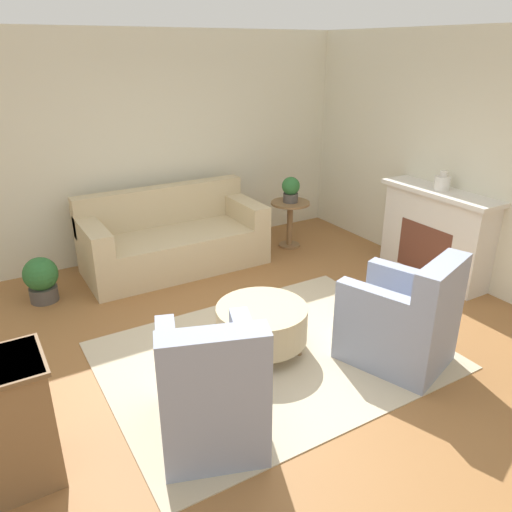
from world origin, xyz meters
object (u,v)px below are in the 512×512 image
object	(u,v)px
armchair_right	(403,323)
potted_plant_floor	(41,279)
side_table	(290,216)
couch	(173,240)
vase_mantel_near	(442,182)
ottoman_table	(262,323)
potted_plant_on_side_table	(291,189)
armchair_left	(211,392)

from	to	relation	value
armchair_right	potted_plant_floor	distance (m)	3.78
side_table	couch	bearing A→B (deg)	173.65
couch	vase_mantel_near	bearing A→B (deg)	-36.13
couch	side_table	distance (m)	1.65
ottoman_table	side_table	size ratio (longest dim) A/B	1.28
couch	potted_plant_on_side_table	bearing A→B (deg)	-6.35
couch	armchair_right	bearing A→B (deg)	-73.00
armchair_right	vase_mantel_near	distance (m)	2.13
couch	side_table	xyz separation A→B (m)	(1.64, -0.18, 0.09)
couch	armchair_right	size ratio (longest dim) A/B	2.13
ottoman_table	side_table	bearing A→B (deg)	50.24
couch	armchair_left	distance (m)	3.12
vase_mantel_near	side_table	bearing A→B (deg)	118.57
armchair_left	potted_plant_floor	distance (m)	2.90
armchair_right	ottoman_table	distance (m)	1.23
vase_mantel_near	ottoman_table	bearing A→B (deg)	-172.52
armchair_right	couch	bearing A→B (deg)	107.00
couch	potted_plant_on_side_table	xyz separation A→B (m)	(1.64, -0.18, 0.48)
couch	vase_mantel_near	xyz separation A→B (m)	(2.55, -1.86, 0.82)
armchair_right	ottoman_table	bearing A→B (deg)	141.06
couch	armchair_left	xyz separation A→B (m)	(-0.92, -2.98, 0.05)
armchair_left	side_table	distance (m)	3.79
vase_mantel_near	potted_plant_floor	distance (m)	4.58
armchair_right	potted_plant_floor	world-z (taller)	armchair_right
potted_plant_floor	vase_mantel_near	bearing A→B (deg)	-22.40
side_table	potted_plant_on_side_table	size ratio (longest dim) A/B	1.88
armchair_left	potted_plant_floor	bearing A→B (deg)	103.35
couch	side_table	bearing A→B (deg)	-6.35
armchair_left	vase_mantel_near	size ratio (longest dim) A/B	4.73
armchair_left	side_table	xyz separation A→B (m)	(2.56, 2.80, 0.05)
armchair_left	side_table	bearing A→B (deg)	47.49
armchair_right	side_table	bearing A→B (deg)	75.41
couch	potted_plant_floor	bearing A→B (deg)	-174.47
armchair_left	side_table	world-z (taller)	armchair_left
armchair_right	ottoman_table	size ratio (longest dim) A/B	1.26
potted_plant_on_side_table	potted_plant_floor	distance (m)	3.28
armchair_left	armchair_right	bearing A→B (deg)	0.00
armchair_right	potted_plant_on_side_table	size ratio (longest dim) A/B	3.02
armchair_right	potted_plant_on_side_table	world-z (taller)	armchair_right
potted_plant_floor	couch	bearing A→B (deg)	5.53
armchair_left	vase_mantel_near	distance (m)	3.73
potted_plant_on_side_table	potted_plant_floor	xyz separation A→B (m)	(-3.23, 0.03, -0.56)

